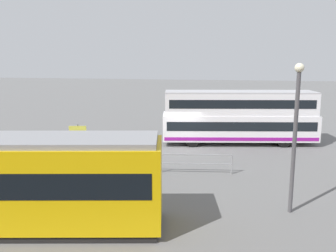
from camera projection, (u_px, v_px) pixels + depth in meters
ground_plane at (182, 149)px, 24.53m from camera, size 160.00×160.00×0.00m
double_decker_bus at (239, 117)px, 25.86m from camera, size 11.22×4.30×3.83m
pedestrian_near_railing at (121, 153)px, 20.05m from camera, size 0.37×0.37×1.62m
pedestrian_railing at (159, 160)px, 19.34m from camera, size 7.78×1.06×1.08m
info_sign at (78, 137)px, 20.70m from camera, size 0.98×0.25×2.41m
street_lamp at (295, 126)px, 13.89m from camera, size 0.36×0.36×5.97m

